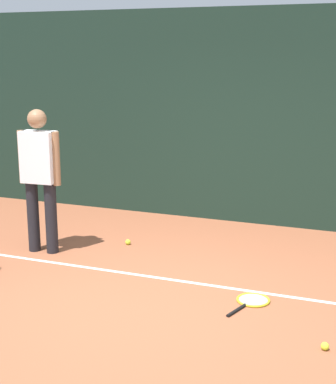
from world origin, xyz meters
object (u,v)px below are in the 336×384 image
object	(u,v)px
tennis_racket	(252,301)
tennis_ball_near_player	(325,346)
tennis_player	(40,172)
tennis_ball_by_fence	(128,242)

from	to	relation	value
tennis_racket	tennis_ball_near_player	distance (m)	1.02
tennis_player	tennis_racket	bearing A→B (deg)	-14.99
tennis_ball_near_player	tennis_ball_by_fence	size ratio (longest dim) A/B	1.00
tennis_racket	tennis_player	bearing A→B (deg)	96.40
tennis_racket	tennis_ball_by_fence	bearing A→B (deg)	76.16
tennis_racket	tennis_ball_by_fence	size ratio (longest dim) A/B	9.65
tennis_ball_near_player	tennis_ball_by_fence	world-z (taller)	same
tennis_player	tennis_ball_near_player	size ratio (longest dim) A/B	25.76
tennis_racket	tennis_ball_near_player	bearing A→B (deg)	-114.62
tennis_racket	tennis_ball_near_player	xyz separation A→B (m)	(0.75, -0.69, 0.02)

